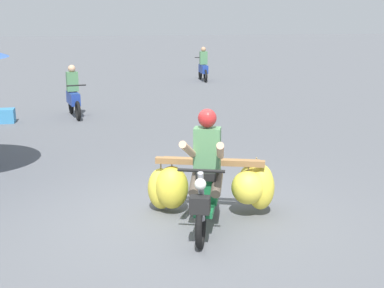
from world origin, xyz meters
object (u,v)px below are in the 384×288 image
(motorbike_distant_ahead_left, at_px, (73,96))
(motorbike_distant_ahead_right, at_px, (203,67))
(motorbike_main_loaded, at_px, (214,183))
(produce_crate, at_px, (3,116))

(motorbike_distant_ahead_left, height_order, motorbike_distant_ahead_right, same)
(motorbike_main_loaded, relative_size, motorbike_distant_ahead_right, 1.15)
(produce_crate, bearing_deg, motorbike_main_loaded, -62.53)
(motorbike_distant_ahead_left, distance_m, produce_crate, 1.89)
(motorbike_distant_ahead_right, bearing_deg, motorbike_main_loaded, -101.18)
(motorbike_main_loaded, height_order, produce_crate, motorbike_main_loaded)
(motorbike_main_loaded, xyz_separation_m, produce_crate, (-3.85, 7.41, -0.32))
(motorbike_distant_ahead_left, relative_size, motorbike_distant_ahead_right, 0.99)
(produce_crate, bearing_deg, motorbike_distant_ahead_right, 48.05)
(motorbike_distant_ahead_left, distance_m, motorbike_distant_ahead_right, 8.66)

